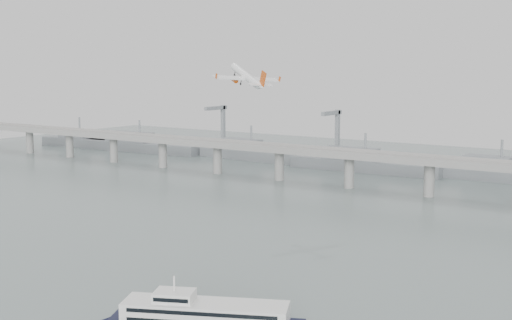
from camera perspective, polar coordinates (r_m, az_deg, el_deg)
The scene contains 4 objects.
ground at distance 239.58m, azimuth -7.51°, elevation -10.07°, with size 900.00×900.00×0.00m, color slate.
bridge at distance 404.23m, azimuth 11.46°, elevation -0.23°, with size 800.00×22.00×23.90m.
distant_fleet at distance 536.88m, azimuth -1.17°, elevation 0.67°, with size 453.00×60.90×40.00m.
airliner at distance 317.29m, azimuth -0.77°, elevation 6.95°, with size 33.02×31.55×14.26m.
Camera 1 is at (152.13, -169.85, 73.53)m, focal length 48.00 mm.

